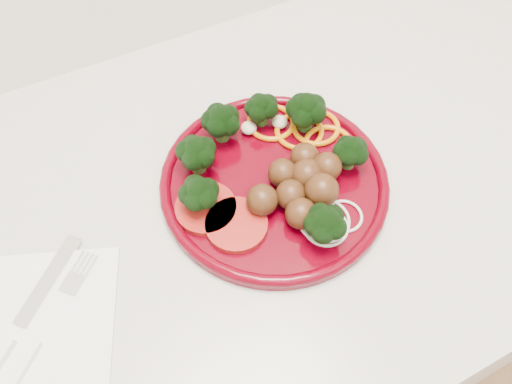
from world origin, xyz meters
name	(u,v)px	position (x,y,z in m)	size (l,w,h in m)	color
counter	(256,313)	(0.00, 1.70, 0.45)	(2.40, 0.60, 0.90)	beige
plate	(275,173)	(0.02, 1.69, 0.92)	(0.28, 0.28, 0.06)	#48000B
napkin	(30,329)	(-0.29, 1.64, 0.90)	(0.17, 0.17, 0.00)	white
knife	(6,345)	(-0.31, 1.64, 0.91)	(0.16, 0.15, 0.01)	silver
fork	(27,357)	(-0.30, 1.61, 0.91)	(0.14, 0.14, 0.01)	white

